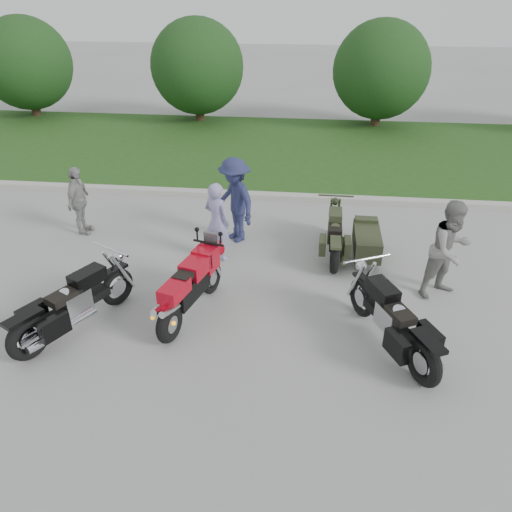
# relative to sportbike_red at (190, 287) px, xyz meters

# --- Properties ---
(ground) EXTENTS (80.00, 80.00, 0.00)m
(ground) POSITION_rel_sportbike_red_xyz_m (0.43, -0.54, -0.62)
(ground) COLOR #A2A29D
(ground) RESTS_ON ground
(curb) EXTENTS (60.00, 0.30, 0.15)m
(curb) POSITION_rel_sportbike_red_xyz_m (0.43, 5.46, -0.54)
(curb) COLOR #B1AEA7
(curb) RESTS_ON ground
(grass_strip) EXTENTS (60.00, 8.00, 0.14)m
(grass_strip) POSITION_rel_sportbike_red_xyz_m (0.43, 9.61, -0.55)
(grass_strip) COLOR #355E20
(grass_strip) RESTS_ON ground
(tree_far_left) EXTENTS (3.60, 3.60, 4.00)m
(tree_far_left) POSITION_rel_sportbike_red_xyz_m (-9.57, 12.96, 1.58)
(tree_far_left) COLOR #3F2B1C
(tree_far_left) RESTS_ON ground
(tree_mid_left) EXTENTS (3.60, 3.60, 4.00)m
(tree_mid_left) POSITION_rel_sportbike_red_xyz_m (-2.57, 12.96, 1.58)
(tree_mid_left) COLOR #3F2B1C
(tree_mid_left) RESTS_ON ground
(tree_mid_right) EXTENTS (3.60, 3.60, 4.00)m
(tree_mid_right) POSITION_rel_sportbike_red_xyz_m (4.43, 12.96, 1.58)
(tree_mid_right) COLOR #3F2B1C
(tree_mid_right) RESTS_ON ground
(sportbike_red) EXTENTS (0.81, 2.17, 1.05)m
(sportbike_red) POSITION_rel_sportbike_red_xyz_m (0.00, 0.00, 0.00)
(sportbike_red) COLOR black
(sportbike_red) RESTS_ON ground
(cruiser_left) EXTENTS (1.34, 2.32, 0.98)m
(cruiser_left) POSITION_rel_sportbike_red_xyz_m (-1.89, -0.66, -0.12)
(cruiser_left) COLOR black
(cruiser_left) RESTS_ON ground
(cruiser_right) EXTENTS (1.26, 2.36, 0.98)m
(cruiser_right) POSITION_rel_sportbike_red_xyz_m (3.44, -0.53, -0.12)
(cruiser_right) COLOR black
(cruiser_right) RESTS_ON ground
(cruiser_sidecar) EXTENTS (1.14, 2.26, 0.87)m
(cruiser_sidecar) POSITION_rel_sportbike_red_xyz_m (2.97, 2.50, -0.21)
(cruiser_sidecar) COLOR black
(cruiser_sidecar) RESTS_ON ground
(person_stripe) EXTENTS (0.74, 0.66, 1.71)m
(person_stripe) POSITION_rel_sportbike_red_xyz_m (0.11, 2.14, 0.24)
(person_stripe) COLOR #908ABD
(person_stripe) RESTS_ON ground
(person_grey) EXTENTS (1.16, 1.10, 1.90)m
(person_grey) POSITION_rel_sportbike_red_xyz_m (4.59, 1.24, 0.33)
(person_grey) COLOR gray
(person_grey) RESTS_ON ground
(person_denim) EXTENTS (1.36, 1.41, 1.94)m
(person_denim) POSITION_rel_sportbike_red_xyz_m (0.35, 3.02, 0.35)
(person_denim) COLOR navy
(person_denim) RESTS_ON ground
(person_back) EXTENTS (0.40, 0.95, 1.61)m
(person_back) POSITION_rel_sportbike_red_xyz_m (-3.26, 2.96, 0.19)
(person_back) COLOR #999893
(person_back) RESTS_ON ground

